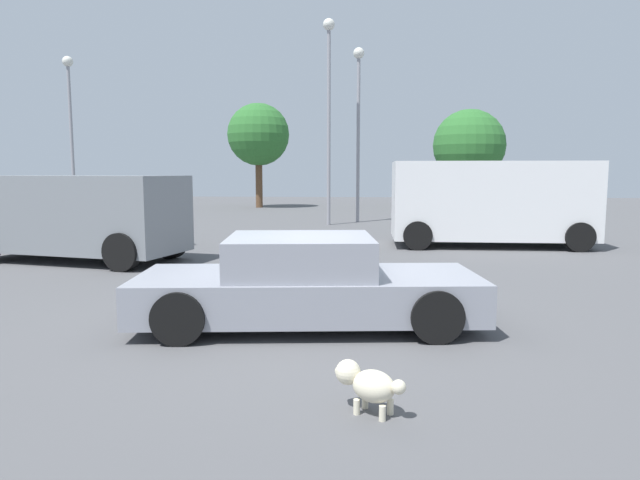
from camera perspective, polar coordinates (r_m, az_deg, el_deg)
The scene contains 11 objects.
ground_plane at distance 7.70m, azimuth -2.17°, elevation -8.35°, with size 80.00×80.00×0.00m, color #515154.
sedan_foreground at distance 7.49m, azimuth -1.42°, elevation -4.46°, with size 4.60×2.25×1.19m.
dog at distance 4.90m, azimuth 4.82°, elevation -14.18°, with size 0.59×0.43×0.43m.
van_white at distance 16.22m, azimuth 16.76°, elevation 3.80°, with size 5.30×2.25×2.32m.
suv_dark at distance 14.04m, azimuth -23.23°, elevation 2.39°, with size 5.13×2.99×1.95m.
pedestrian at distance 15.99m, azimuth -15.32°, elevation 2.70°, with size 0.50×0.42×1.59m.
light_post_near at distance 22.12m, azimuth 0.89°, elevation 14.83°, with size 0.44×0.44×7.73m.
light_post_mid at distance 27.09m, azimuth -23.86°, elevation 11.81°, with size 0.44×0.44×6.93m.
light_post_far at distance 23.34m, azimuth 3.89°, elevation 13.29°, with size 0.44×0.44×6.95m.
tree_back_left at distance 33.33m, azimuth 14.77°, elevation 9.17°, with size 4.03×4.03×5.56m.
tree_back_center at distance 33.25m, azimuth -6.22°, elevation 10.47°, with size 3.56×3.56×5.98m.
Camera 1 is at (0.88, -7.39, 2.01)m, focal length 31.78 mm.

